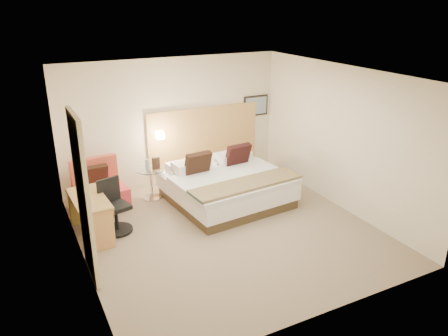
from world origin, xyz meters
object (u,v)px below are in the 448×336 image
bed (226,185)px  lounge_chair (100,189)px  side_table (151,182)px  desk_chair (114,211)px  desk (91,206)px

bed → lounge_chair: (-2.29, 0.84, 0.04)m
bed → side_table: bearing=147.6°
bed → desk_chair: (-2.26, -0.20, 0.05)m
lounge_chair → desk_chair: size_ratio=1.04×
side_table → bed: bearing=-32.4°
bed → desk: bed is taller
desk_chair → desk: bearing=-178.6°
desk → desk_chair: desk_chair is taller
side_table → desk_chair: 1.41m
bed → desk: size_ratio=1.96×
side_table → desk_chair: (-0.99, -1.01, 0.04)m
desk → desk_chair: bearing=1.4°
lounge_chair → desk_chair: (0.03, -1.04, 0.01)m
lounge_chair → side_table: lounge_chair is taller
desk_chair → lounge_chair: bearing=91.6°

